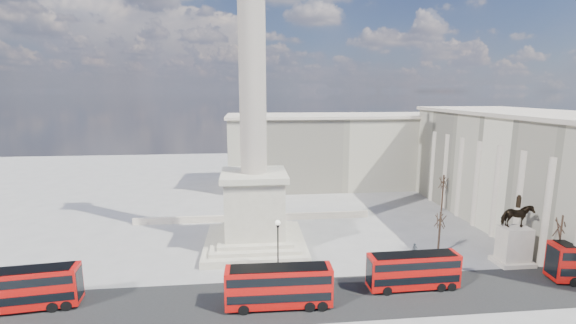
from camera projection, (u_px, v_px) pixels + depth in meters
The scene contains 17 objects.
ground at pixel (256, 261), 50.18m from camera, with size 180.00×180.00×0.00m, color gray.
asphalt_road at pixel (305, 299), 40.90m from camera, with size 120.00×9.00×0.01m, color black.
nelsons_column at pixel (254, 157), 52.74m from camera, with size 14.00×14.00×49.85m.
balustrade_wall at pixel (254, 218), 65.73m from camera, with size 40.00×0.60×1.10m, color beige.
building_east at pixel (530, 169), 62.84m from camera, with size 19.00×46.00×18.60m.
building_northeast at pixel (337, 150), 89.83m from camera, with size 51.00×17.00×16.60m.
red_bus_a at pixel (23, 289), 38.61m from camera, with size 10.88×3.59×4.33m.
red_bus_b at pixel (280, 286), 39.06m from camera, with size 10.84×2.74×4.38m.
red_bus_c at pixel (414, 270), 42.79m from camera, with size 10.20×2.59×4.12m.
victorian_lamp at pixel (278, 243), 45.43m from camera, with size 0.60×0.60×6.97m.
equestrian_statue at pixel (514, 240), 48.80m from camera, with size 4.44×3.33×9.14m.
bare_tree_near at pixel (562, 226), 45.42m from camera, with size 1.79×1.79×7.84m.
bare_tree_mid at pixel (440, 219), 51.53m from camera, with size 1.66×1.66×6.28m.
bare_tree_far at pixel (444, 181), 70.18m from camera, with size 1.75×1.75×7.16m.
pedestrian_walking at pixel (415, 250), 51.15m from camera, with size 0.70×0.46×1.92m, color #24272A.
pedestrian_standing at pixel (502, 255), 49.63m from camera, with size 0.92×0.72×1.89m, color #24272A.
pedestrian_crossing at pixel (381, 271), 45.12m from camera, with size 1.14×0.48×1.95m, color #24272A.
Camera 1 is at (-0.67, -47.20, 21.78)m, focal length 24.00 mm.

